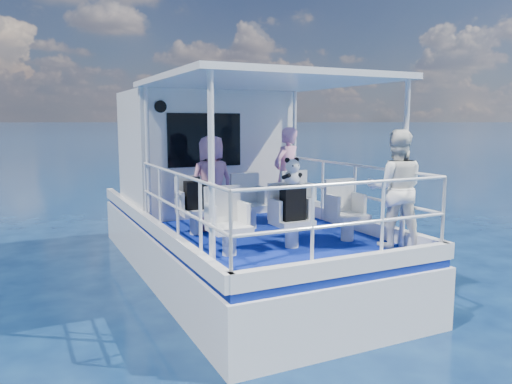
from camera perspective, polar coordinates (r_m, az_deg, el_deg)
ground at (r=7.90m, az=0.01°, el=-10.85°), size 2000.00×2000.00×0.00m
hull at (r=8.77m, az=-2.85°, el=-8.92°), size 3.00×7.00×1.60m
deck at (r=8.56m, az=-2.89°, el=-3.47°), size 2.90×6.90×0.10m
cabin at (r=9.62m, az=-5.94°, el=4.68°), size 2.85×2.00×2.20m
canopy at (r=7.32m, az=0.70°, el=12.59°), size 3.00×3.20×0.08m
canopy_posts at (r=7.27m, az=0.86°, el=3.63°), size 2.77×2.97×2.20m
railings at (r=7.06m, az=2.03°, el=-1.42°), size 2.84×3.59×1.00m
seat_port_fwd at (r=7.47m, az=-6.91°, el=-3.36°), size 0.48×0.46×0.38m
seat_center_fwd at (r=7.80m, az=-0.63°, el=-2.82°), size 0.48×0.46×0.38m
seat_stbd_fwd at (r=8.21m, az=5.08°, el=-2.29°), size 0.48×0.46×0.38m
seat_port_aft at (r=6.28m, az=-3.07°, el=-5.52°), size 0.48×0.46×0.38m
seat_center_aft at (r=6.67m, az=4.11°, el=-4.72°), size 0.48×0.46×0.38m
seat_stbd_aft at (r=7.15m, az=10.41°, el=-3.96°), size 0.48×0.46×0.38m
passenger_port_fwd at (r=7.71m, az=-5.10°, el=1.08°), size 0.58×0.43×1.46m
passenger_stbd_fwd at (r=8.50m, az=3.51°, el=2.12°), size 0.67×0.57×1.57m
passenger_stbd_aft at (r=6.83m, az=15.66°, el=0.34°), size 0.96×0.91×1.56m
backpack_port at (r=7.38m, az=-6.92°, el=-0.36°), size 0.32×0.18×0.42m
backpack_center at (r=6.53m, az=4.23°, el=-1.24°), size 0.31×0.17×0.46m
compact_camera at (r=7.35m, az=-6.91°, el=1.50°), size 0.11×0.07×0.07m
panda at (r=6.47m, az=4.12°, el=2.33°), size 0.23×0.19×0.36m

